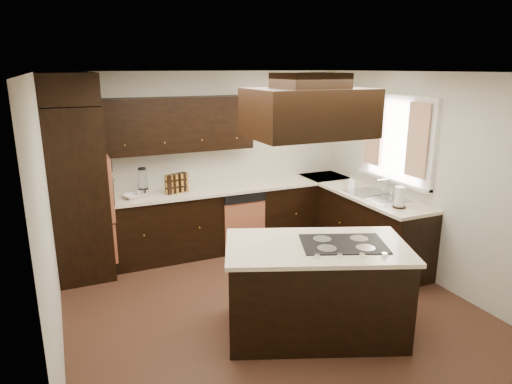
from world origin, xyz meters
TOP-DOWN VIEW (x-y plane):
  - floor at (0.00, 0.00)m, footprint 4.20×4.20m
  - ceiling at (0.00, 0.00)m, footprint 4.20×4.20m
  - wall_back at (0.00, 2.11)m, footprint 4.20×0.02m
  - wall_front at (0.00, -2.11)m, footprint 4.20×0.02m
  - wall_left at (-2.11, 0.00)m, footprint 0.02×4.20m
  - wall_right at (2.11, 0.00)m, footprint 0.02×4.20m
  - oven_column at (-1.78, 1.71)m, footprint 0.65×0.75m
  - wall_oven_face at (-1.43, 1.71)m, footprint 0.05×0.62m
  - base_cabinets_back at (0.03, 1.80)m, footprint 2.93×0.60m
  - base_cabinets_right at (1.80, 0.90)m, footprint 0.60×2.40m
  - countertop_back at (0.03, 1.79)m, footprint 2.93×0.63m
  - countertop_right at (1.79, 0.90)m, footprint 0.63×2.40m
  - upper_cabinets at (-0.43, 1.93)m, footprint 2.00×0.34m
  - dishwasher_front at (0.33, 1.50)m, footprint 0.60×0.05m
  - window_frame at (2.07, 0.55)m, footprint 0.06×1.32m
  - window_pane at (2.10, 0.55)m, footprint 0.00×1.20m
  - curtain_left at (2.01, 0.13)m, footprint 0.02×0.34m
  - curtain_right at (2.01, 0.97)m, footprint 0.02×0.34m
  - sink_rim at (1.80, 0.55)m, footprint 0.52×0.84m
  - island at (0.20, -0.60)m, footprint 1.88×1.45m
  - island_top at (0.20, -0.60)m, footprint 1.96×1.53m
  - cooktop at (0.44, -0.69)m, footprint 0.92×0.78m
  - range_hood at (0.10, -0.55)m, footprint 1.05×0.72m
  - hood_duct at (0.10, -0.55)m, footprint 0.55×0.50m
  - blender_base at (-0.99, 1.76)m, footprint 0.15×0.15m
  - blender_pitcher at (-0.99, 1.76)m, footprint 0.13×0.13m
  - spice_rack at (-0.55, 1.77)m, footprint 0.32×0.19m
  - mixing_bowl at (-1.14, 1.73)m, footprint 0.28×0.28m
  - soap_bottle at (1.72, 1.02)m, footprint 0.10×0.10m
  - paper_towel at (1.72, 0.02)m, footprint 0.12×0.12m

SIDE VIEW (x-z plane):
  - floor at x=0.00m, z-range -0.02..0.00m
  - dishwasher_front at x=0.33m, z-range 0.04..0.76m
  - base_cabinets_back at x=0.03m, z-range 0.00..0.88m
  - base_cabinets_right at x=1.80m, z-range 0.00..0.88m
  - island at x=0.20m, z-range 0.00..0.88m
  - countertop_back at x=0.03m, z-range 0.88..0.92m
  - countertop_right at x=1.79m, z-range 0.88..0.92m
  - island_top at x=0.20m, z-range 0.88..0.92m
  - sink_rim at x=1.80m, z-range 0.92..0.93m
  - cooktop at x=0.44m, z-range 0.92..0.93m
  - mixing_bowl at x=-1.14m, z-range 0.92..0.97m
  - blender_base at x=-0.99m, z-range 0.92..1.02m
  - soap_bottle at x=1.72m, z-range 0.92..1.10m
  - paper_towel at x=1.72m, z-range 0.92..1.18m
  - spice_rack at x=-0.55m, z-range 0.92..1.18m
  - oven_column at x=-1.78m, z-range 0.00..2.12m
  - wall_oven_face at x=-1.43m, z-range 0.73..1.51m
  - blender_pitcher at x=-0.99m, z-range 1.02..1.28m
  - wall_back at x=0.00m, z-range 0.00..2.50m
  - wall_front at x=0.00m, z-range 0.00..2.50m
  - wall_left at x=-2.11m, z-range 0.00..2.50m
  - wall_right at x=2.11m, z-range 0.00..2.50m
  - window_frame at x=2.07m, z-range 1.09..2.21m
  - window_pane at x=2.10m, z-range 1.15..2.15m
  - curtain_left at x=2.01m, z-range 1.25..2.15m
  - curtain_right at x=2.01m, z-range 1.25..2.15m
  - upper_cabinets at x=-0.43m, z-range 1.45..2.17m
  - range_hood at x=0.10m, z-range 1.95..2.37m
  - hood_duct at x=0.10m, z-range 2.37..2.50m
  - ceiling at x=0.00m, z-range 2.50..2.52m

